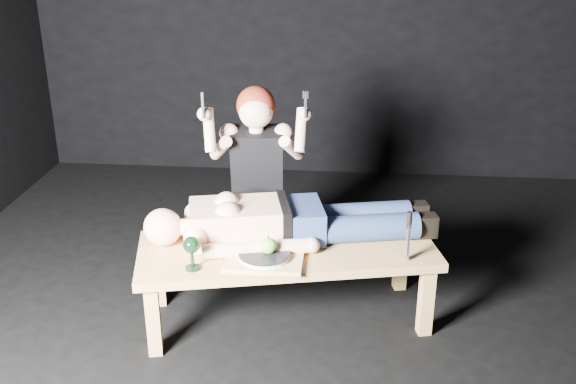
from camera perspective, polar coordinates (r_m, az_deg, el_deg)
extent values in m
plane|color=black|center=(3.71, 2.61, -12.13)|extent=(5.00, 5.00, 0.00)
cube|color=tan|center=(3.73, -0.07, -7.76)|extent=(1.69, 0.93, 0.45)
cube|color=tan|center=(3.47, -2.01, -5.75)|extent=(0.40, 0.29, 0.02)
cylinder|color=white|center=(3.46, -2.02, -5.43)|extent=(0.27, 0.27, 0.02)
sphere|color=#55A331|center=(3.44, -1.68, -4.59)|extent=(0.09, 0.09, 0.09)
cube|color=#B2B2B7|center=(3.45, -5.40, -6.25)|extent=(0.06, 0.17, 0.01)
cube|color=#B2B2B7|center=(3.46, 0.56, -6.04)|extent=(0.02, 0.17, 0.01)
cube|color=#B2B2B7|center=(3.51, -0.21, -5.61)|extent=(0.16, 0.10, 0.01)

